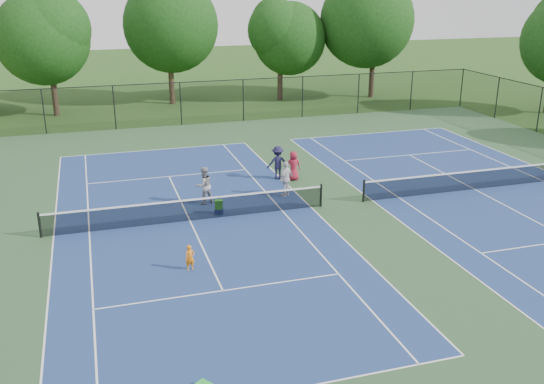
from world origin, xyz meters
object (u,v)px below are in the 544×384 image
object	(u,v)px
tree_back_c	(280,34)
tree_back_d	(375,16)
bystander_a	(286,179)
tree_back_b	(168,21)
bystander_c	(293,166)
ball_hopper	(219,204)
instructor	(204,185)
ball_crate	(219,211)
tree_back_a	(47,33)
child_player	(190,258)
bystander_b	(278,163)

from	to	relation	value
tree_back_c	tree_back_d	world-z (taller)	tree_back_d
bystander_a	tree_back_b	bearing A→B (deg)	-123.98
tree_back_c	tree_back_d	size ratio (longest dim) A/B	0.81
tree_back_b	bystander_c	xyz separation A→B (m)	(3.01, -22.00, -5.84)
ball_hopper	tree_back_b	bearing A→B (deg)	86.31
instructor	bystander_a	distance (m)	3.89
instructor	bystander_a	size ratio (longest dim) A/B	1.03
tree_back_c	instructor	world-z (taller)	tree_back_c
tree_back_c	ball_crate	xyz separation A→B (m)	(-10.65, -24.60, -5.35)
instructor	ball_crate	bearing A→B (deg)	85.14
tree_back_a	child_player	size ratio (longest dim) A/B	9.74
instructor	bystander_b	world-z (taller)	instructor
bystander_a	ball_hopper	distance (m)	3.84
bystander_a	bystander_b	size ratio (longest dim) A/B	0.98
tree_back_b	ball_crate	size ratio (longest dim) A/B	27.43
tree_back_c	tree_back_b	bearing A→B (deg)	173.66
tree_back_a	child_player	world-z (taller)	tree_back_a
tree_back_d	tree_back_c	bearing A→B (deg)	172.87
ball_hopper	ball_crate	bearing A→B (deg)	0.00
bystander_a	tree_back_d	bearing A→B (deg)	-162.72
tree_back_d	instructor	distance (m)	29.73
tree_back_c	instructor	xyz separation A→B (m)	(-10.99, -23.08, -4.61)
bystander_a	ball_hopper	world-z (taller)	bystander_a
bystander_c	ball_hopper	xyz separation A→B (m)	(-4.66, -3.60, -0.29)
ball_crate	tree_back_d	bearing A→B (deg)	51.68
bystander_a	tree_back_a	bearing A→B (deg)	-102.29
tree_back_c	bystander_c	bearing A→B (deg)	-105.93
ball_crate	instructor	bearing A→B (deg)	102.74
tree_back_d	ball_crate	size ratio (longest dim) A/B	28.34
bystander_b	bystander_c	size ratio (longest dim) A/B	1.14
tree_back_b	bystander_b	world-z (taller)	tree_back_b
tree_back_a	ball_hopper	size ratio (longest dim) A/B	23.80
bystander_a	child_player	bearing A→B (deg)	10.06
tree_back_b	ball_hopper	world-z (taller)	tree_back_b
tree_back_d	bystander_c	distance (m)	25.16
tree_back_a	ball_hopper	distance (m)	25.34
tree_back_d	ball_hopper	bearing A→B (deg)	-128.32
bystander_c	ball_hopper	bearing A→B (deg)	40.63
child_player	bystander_c	distance (m)	10.90
tree_back_d	ball_crate	distance (m)	30.81
bystander_a	bystander_c	bearing A→B (deg)	-155.68
bystander_c	bystander_a	bearing A→B (deg)	65.72
tree_back_c	tree_back_d	distance (m)	8.17
instructor	ball_hopper	xyz separation A→B (m)	(0.34, -1.52, -0.41)
ball_crate	ball_hopper	size ratio (longest dim) A/B	0.95
bystander_a	bystander_b	distance (m)	2.63
tree_back_d	ball_hopper	distance (m)	30.74
tree_back_c	bystander_b	world-z (taller)	tree_back_c
child_player	tree_back_b	bearing A→B (deg)	74.56
instructor	bystander_c	world-z (taller)	instructor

